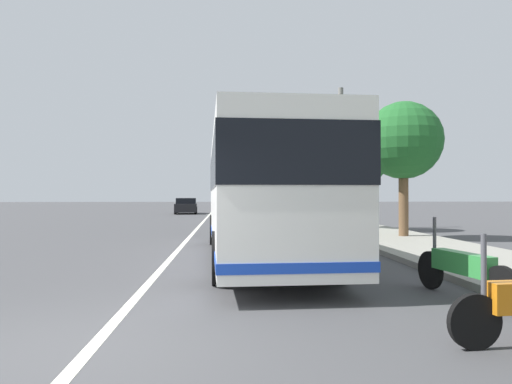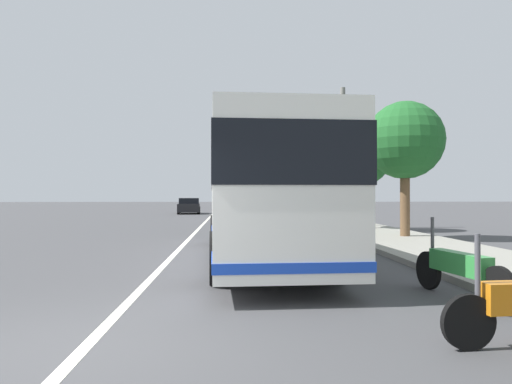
{
  "view_description": "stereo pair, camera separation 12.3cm",
  "coord_description": "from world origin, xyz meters",
  "px_view_note": "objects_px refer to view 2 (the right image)",
  "views": [
    {
      "loc": [
        -5.06,
        -1.47,
        1.67
      ],
      "look_at": [
        8.29,
        -2.31,
        1.76
      ],
      "focal_mm": 32.7,
      "sensor_mm": 36.0,
      "label": 1
    },
    {
      "loc": [
        -5.06,
        -1.59,
        1.67
      ],
      "look_at": [
        8.29,
        -2.31,
        1.76
      ],
      "focal_mm": 32.7,
      "sensor_mm": 36.0,
      "label": 2
    }
  ],
  "objects_px": {
    "car_far_distant": "(255,212)",
    "car_ahead_same_lane": "(189,206)",
    "motorcycle_angled": "(459,269)",
    "roadside_tree_far_block": "(359,155)",
    "car_behind_bus": "(238,207)",
    "coach_bus": "(258,189)",
    "roadside_tree_mid_block": "(405,141)",
    "utility_pole": "(343,158)"
  },
  "relations": [
    {
      "from": "car_far_distant",
      "to": "car_ahead_same_lane",
      "type": "distance_m",
      "value": 16.69
    },
    {
      "from": "motorcycle_angled",
      "to": "car_ahead_same_lane",
      "type": "relative_size",
      "value": 0.57
    },
    {
      "from": "car_ahead_same_lane",
      "to": "roadside_tree_far_block",
      "type": "height_order",
      "value": "roadside_tree_far_block"
    },
    {
      "from": "car_ahead_same_lane",
      "to": "car_behind_bus",
      "type": "height_order",
      "value": "car_behind_bus"
    },
    {
      "from": "coach_bus",
      "to": "car_ahead_same_lane",
      "type": "distance_m",
      "value": 30.08
    },
    {
      "from": "motorcycle_angled",
      "to": "roadside_tree_mid_block",
      "type": "xyz_separation_m",
      "value": [
        9.84,
        -2.87,
        3.2
      ]
    },
    {
      "from": "roadside_tree_far_block",
      "to": "car_behind_bus",
      "type": "bearing_deg",
      "value": 16.51
    },
    {
      "from": "coach_bus",
      "to": "utility_pole",
      "type": "relative_size",
      "value": 1.59
    },
    {
      "from": "car_far_distant",
      "to": "roadside_tree_far_block",
      "type": "bearing_deg",
      "value": -139.3
    },
    {
      "from": "coach_bus",
      "to": "roadside_tree_mid_block",
      "type": "bearing_deg",
      "value": -52.67
    },
    {
      "from": "coach_bus",
      "to": "car_far_distant",
      "type": "relative_size",
      "value": 2.41
    },
    {
      "from": "coach_bus",
      "to": "motorcycle_angled",
      "type": "relative_size",
      "value": 4.69
    },
    {
      "from": "car_behind_bus",
      "to": "roadside_tree_mid_block",
      "type": "bearing_deg",
      "value": -162.19
    },
    {
      "from": "motorcycle_angled",
      "to": "utility_pole",
      "type": "xyz_separation_m",
      "value": [
        15.79,
        -1.96,
        3.04
      ]
    },
    {
      "from": "motorcycle_angled",
      "to": "car_far_distant",
      "type": "relative_size",
      "value": 0.51
    },
    {
      "from": "car_far_distant",
      "to": "motorcycle_angled",
      "type": "bearing_deg",
      "value": -176.19
    },
    {
      "from": "coach_bus",
      "to": "car_far_distant",
      "type": "bearing_deg",
      "value": -4.93
    },
    {
      "from": "car_far_distant",
      "to": "utility_pole",
      "type": "height_order",
      "value": "utility_pole"
    },
    {
      "from": "utility_pole",
      "to": "car_far_distant",
      "type": "bearing_deg",
      "value": 54.27
    },
    {
      "from": "coach_bus",
      "to": "roadside_tree_far_block",
      "type": "bearing_deg",
      "value": -32.5
    },
    {
      "from": "coach_bus",
      "to": "motorcycle_angled",
      "type": "bearing_deg",
      "value": -152.19
    },
    {
      "from": "car_far_distant",
      "to": "roadside_tree_mid_block",
      "type": "xyz_separation_m",
      "value": [
        -9.02,
        -5.17,
        3.0
      ]
    },
    {
      "from": "motorcycle_angled",
      "to": "roadside_tree_far_block",
      "type": "relative_size",
      "value": 0.48
    },
    {
      "from": "car_far_distant",
      "to": "utility_pole",
      "type": "distance_m",
      "value": 5.97
    },
    {
      "from": "car_far_distant",
      "to": "car_ahead_same_lane",
      "type": "relative_size",
      "value": 1.11
    },
    {
      "from": "coach_bus",
      "to": "motorcycle_angled",
      "type": "height_order",
      "value": "coach_bus"
    },
    {
      "from": "coach_bus",
      "to": "car_behind_bus",
      "type": "distance_m",
      "value": 27.09
    },
    {
      "from": "roadside_tree_mid_block",
      "to": "roadside_tree_far_block",
      "type": "relative_size",
      "value": 1.03
    },
    {
      "from": "motorcycle_angled",
      "to": "car_ahead_same_lane",
      "type": "distance_m",
      "value": 35.54
    },
    {
      "from": "car_ahead_same_lane",
      "to": "roadside_tree_mid_block",
      "type": "height_order",
      "value": "roadside_tree_mid_block"
    },
    {
      "from": "motorcycle_angled",
      "to": "roadside_tree_mid_block",
      "type": "relative_size",
      "value": 0.46
    },
    {
      "from": "car_ahead_same_lane",
      "to": "roadside_tree_far_block",
      "type": "xyz_separation_m",
      "value": [
        -20.7,
        -9.7,
        2.84
      ]
    },
    {
      "from": "car_behind_bus",
      "to": "roadside_tree_far_block",
      "type": "bearing_deg",
      "value": -160.53
    },
    {
      "from": "coach_bus",
      "to": "utility_pole",
      "type": "distance_m",
      "value": 11.94
    },
    {
      "from": "car_behind_bus",
      "to": "roadside_tree_far_block",
      "type": "height_order",
      "value": "roadside_tree_far_block"
    },
    {
      "from": "coach_bus",
      "to": "car_behind_bus",
      "type": "relative_size",
      "value": 2.69
    },
    {
      "from": "car_far_distant",
      "to": "roadside_tree_mid_block",
      "type": "bearing_deg",
      "value": -153.33
    },
    {
      "from": "car_ahead_same_lane",
      "to": "utility_pole",
      "type": "xyz_separation_m",
      "value": [
        -18.97,
        -9.35,
        2.85
      ]
    },
    {
      "from": "motorcycle_angled",
      "to": "utility_pole",
      "type": "height_order",
      "value": "utility_pole"
    },
    {
      "from": "car_ahead_same_lane",
      "to": "car_behind_bus",
      "type": "relative_size",
      "value": 1.01
    },
    {
      "from": "car_ahead_same_lane",
      "to": "roadside_tree_far_block",
      "type": "bearing_deg",
      "value": 21.95
    },
    {
      "from": "car_behind_bus",
      "to": "utility_pole",
      "type": "distance_m",
      "value": 17.3
    }
  ]
}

